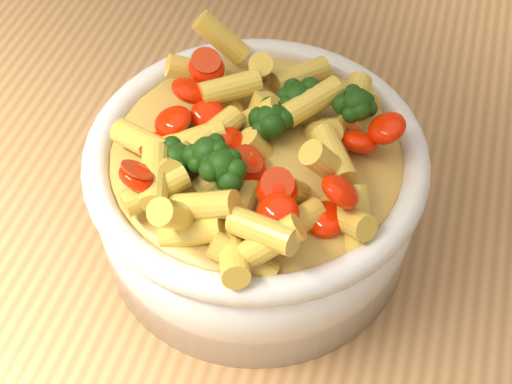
# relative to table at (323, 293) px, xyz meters

# --- Properties ---
(table) EXTENTS (1.20, 0.80, 0.90)m
(table) POSITION_rel_table_xyz_m (0.00, 0.00, 0.00)
(table) COLOR #BA814F
(table) RESTS_ON ground
(serving_bowl) EXTENTS (0.25, 0.25, 0.11)m
(serving_bowl) POSITION_rel_table_xyz_m (-0.06, -0.02, 0.16)
(serving_bowl) COLOR silver
(serving_bowl) RESTS_ON table
(pasta_salad) EXTENTS (0.20, 0.20, 0.04)m
(pasta_salad) POSITION_rel_table_xyz_m (-0.06, -0.02, 0.22)
(pasta_salad) COLOR gold
(pasta_salad) RESTS_ON serving_bowl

